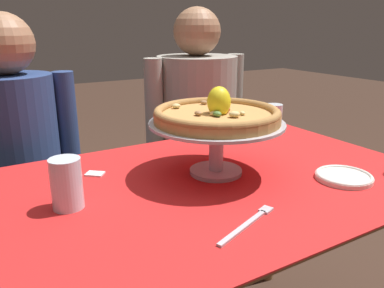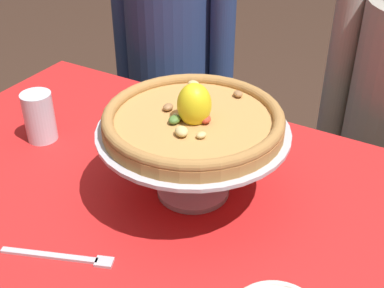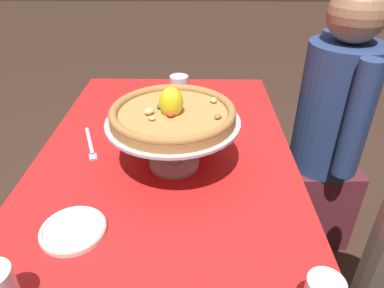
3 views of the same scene
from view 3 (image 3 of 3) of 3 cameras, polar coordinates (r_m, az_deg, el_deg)
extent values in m
cylinder|color=olive|center=(1.85, -12.59, -1.67)|extent=(0.06, 0.06, 0.70)
cylinder|color=olive|center=(1.81, 7.90, -1.88)|extent=(0.06, 0.06, 0.70)
cube|color=olive|center=(1.13, -4.35, -2.30)|extent=(1.25, 0.77, 0.02)
cube|color=red|center=(1.12, -4.38, -1.69)|extent=(1.29, 0.81, 0.00)
cylinder|color=#B7B7C1|center=(1.07, -2.89, -3.11)|extent=(0.15, 0.15, 0.01)
cylinder|color=#B7B7C1|center=(1.03, -3.00, 0.23)|extent=(0.04, 0.04, 0.13)
cylinder|color=#B7B7C1|center=(0.99, -3.12, 3.74)|extent=(0.38, 0.38, 0.01)
cylinder|color=#BC8447|center=(0.98, -3.14, 4.56)|extent=(0.35, 0.35, 0.02)
torus|color=#A6743E|center=(0.97, -3.17, 5.39)|extent=(0.35, 0.35, 0.02)
ellipsoid|color=tan|center=(1.03, 3.54, 7.18)|extent=(0.03, 0.02, 0.01)
ellipsoid|color=#996B42|center=(0.94, 4.25, 4.52)|extent=(0.03, 0.03, 0.01)
ellipsoid|color=tan|center=(0.97, -7.03, 5.32)|extent=(0.04, 0.04, 0.02)
ellipsoid|color=tan|center=(0.94, -6.59, 4.20)|extent=(0.02, 0.02, 0.01)
ellipsoid|color=#996B42|center=(1.03, -2.78, 7.00)|extent=(0.02, 0.02, 0.01)
ellipsoid|color=#4C7533|center=(1.00, -4.92, 6.17)|extent=(0.02, 0.03, 0.01)
ellipsoid|color=#C63D28|center=(0.95, -3.41, 4.98)|extent=(0.04, 0.04, 0.02)
ellipsoid|color=tan|center=(1.00, -4.25, 6.15)|extent=(0.03, 0.03, 0.01)
ellipsoid|color=yellow|center=(0.96, -3.41, 6.83)|extent=(0.08, 0.08, 0.09)
cylinder|color=silver|center=(1.41, -2.08, 8.69)|extent=(0.07, 0.07, 0.12)
cylinder|color=silver|center=(1.42, -2.07, 7.84)|extent=(0.06, 0.06, 0.08)
cylinder|color=silver|center=(0.90, -18.79, -13.19)|extent=(0.16, 0.16, 0.01)
torus|color=silver|center=(0.89, -18.86, -12.91)|extent=(0.15, 0.15, 0.01)
cube|color=#B7B7C1|center=(1.23, -16.38, 0.50)|extent=(0.17, 0.08, 0.01)
cube|color=#B7B7C1|center=(1.14, -15.83, -2.03)|extent=(0.04, 0.03, 0.01)
cube|color=white|center=(1.33, 5.16, 4.32)|extent=(0.06, 0.06, 0.00)
cube|color=maroon|center=(1.84, 19.14, -8.38)|extent=(0.29, 0.33, 0.43)
cylinder|color=navy|center=(1.58, 22.23, 5.33)|extent=(0.31, 0.31, 0.55)
sphere|color=#9E7051|center=(1.47, 25.37, 18.71)|extent=(0.21, 0.21, 0.21)
cylinder|color=navy|center=(1.73, 20.40, 9.41)|extent=(0.08, 0.08, 0.47)
cylinder|color=navy|center=(1.41, 25.11, 3.31)|extent=(0.08, 0.08, 0.47)
camera|label=1|loc=(1.75, -33.70, 20.52)|focal=35.99mm
camera|label=2|loc=(0.92, -66.00, 18.42)|focal=47.97mm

